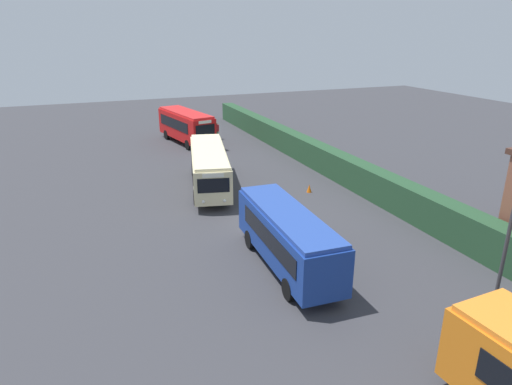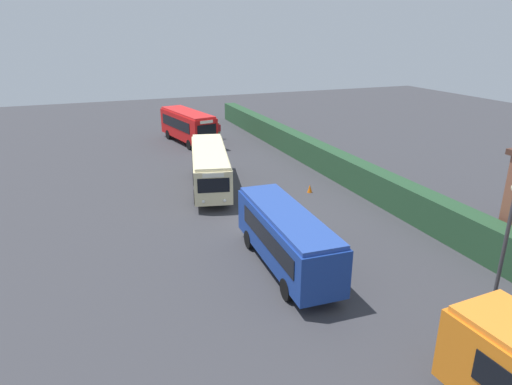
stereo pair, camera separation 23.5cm
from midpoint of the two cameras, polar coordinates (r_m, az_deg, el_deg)
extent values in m
plane|color=#38383D|center=(27.65, 1.33, -4.20)|extent=(112.20, 112.20, 0.00)
cube|color=red|center=(48.11, -8.44, 8.34)|extent=(9.14, 4.08, 2.56)
cube|color=red|center=(47.86, -8.52, 9.96)|extent=(8.85, 3.84, 0.20)
cube|color=black|center=(48.82, -7.27, 8.93)|extent=(6.78, 1.35, 1.03)
cube|color=black|center=(47.84, -9.97, 8.57)|extent=(6.78, 1.35, 1.03)
cube|color=black|center=(44.11, -6.05, 7.81)|extent=(0.42, 1.98, 1.08)
cube|color=silver|center=(43.95, -6.09, 8.82)|extent=(0.30, 1.33, 0.28)
cylinder|color=black|center=(46.44, -5.68, 6.36)|extent=(1.03, 0.46, 1.00)
cylinder|color=black|center=(45.51, -8.21, 5.97)|extent=(1.03, 0.46, 1.00)
cylinder|color=black|center=(51.28, -8.49, 7.53)|extent=(1.03, 0.46, 1.00)
cylinder|color=black|center=(50.43, -10.83, 7.18)|extent=(1.03, 0.46, 1.00)
sphere|color=silver|center=(44.67, -5.21, 6.36)|extent=(0.22, 0.22, 0.22)
sphere|color=silver|center=(44.09, -6.77, 6.12)|extent=(0.22, 0.22, 0.22)
cube|color=beige|center=(33.84, -5.64, 3.29)|extent=(10.70, 4.81, 2.25)
cube|color=#F8E8B2|center=(33.51, -5.71, 5.30)|extent=(10.35, 4.54, 0.20)
cube|color=black|center=(34.13, -3.56, 3.97)|extent=(7.91, 1.90, 0.90)
cube|color=black|center=(34.03, -7.80, 3.77)|extent=(7.91, 1.90, 0.90)
cube|color=black|center=(28.79, -5.13, 0.88)|extent=(0.51, 1.99, 0.95)
cube|color=silver|center=(28.58, -5.17, 2.16)|extent=(0.35, 1.34, 0.28)
cylinder|color=black|center=(31.22, -3.17, -0.35)|extent=(1.04, 0.50, 1.00)
cylinder|color=black|center=(31.12, -7.37, -0.56)|extent=(1.04, 0.50, 1.00)
cylinder|color=black|center=(37.32, -4.07, 3.04)|extent=(1.04, 0.50, 1.00)
cylinder|color=black|center=(37.24, -7.58, 2.88)|extent=(1.04, 0.50, 1.00)
sphere|color=silver|center=(29.17, -3.73, -1.01)|extent=(0.22, 0.22, 0.22)
sphere|color=silver|center=(29.11, -6.41, -1.14)|extent=(0.22, 0.22, 0.22)
cube|color=navy|center=(22.36, 4.12, -5.62)|extent=(8.67, 2.67, 2.25)
cube|color=#2747A0|center=(21.86, 4.20, -2.72)|extent=(8.41, 2.48, 0.20)
cube|color=black|center=(21.60, 1.58, -5.74)|extent=(6.69, 0.33, 0.90)
cube|color=black|center=(22.45, 7.19, -4.86)|extent=(6.69, 0.33, 0.90)
cube|color=black|center=(25.94, 0.44, -1.22)|extent=(0.12, 1.89, 0.94)
cube|color=silver|center=(25.70, 0.45, 0.19)|extent=(0.09, 1.27, 0.28)
cylinder|color=black|center=(24.77, -0.60, -5.92)|extent=(1.01, 0.32, 1.00)
cylinder|color=black|center=(25.44, 3.91, -5.24)|extent=(1.01, 0.32, 1.00)
cylinder|color=black|center=(20.41, 4.22, -12.06)|extent=(1.01, 0.32, 1.00)
cylinder|color=black|center=(21.22, 9.54, -10.95)|extent=(1.01, 0.32, 1.00)
sphere|color=silver|center=(26.16, -0.88, -3.50)|extent=(0.22, 0.22, 0.22)
sphere|color=silver|center=(26.54, 1.72, -3.15)|extent=(0.22, 0.22, 0.22)
cube|color=black|center=(17.09, 25.22, -14.78)|extent=(0.15, 2.03, 1.05)
cube|color=silver|center=(16.69, 25.61, -12.60)|extent=(0.11, 1.36, 0.28)
sphere|color=silver|center=(17.33, 23.01, -18.77)|extent=(0.22, 0.22, 0.22)
sphere|color=silver|center=(18.22, 26.09, -17.18)|extent=(0.22, 0.22, 0.22)
cube|color=#4C6B47|center=(49.74, -4.59, 7.20)|extent=(0.32, 0.35, 0.84)
cube|color=maroon|center=(49.57, -4.61, 8.09)|extent=(0.40, 0.50, 0.73)
sphere|color=brown|center=(49.48, -4.63, 8.64)|extent=(0.23, 0.23, 0.23)
cube|color=#25492C|center=(31.64, 16.61, 0.15)|extent=(68.10, 1.34, 2.10)
cone|color=orange|center=(33.35, 6.99, 0.50)|extent=(0.36, 0.36, 0.60)
cylinder|color=#38383D|center=(19.31, 28.69, -8.32)|extent=(0.14, 0.14, 5.91)
camera|label=1|loc=(0.12, -89.76, 0.09)|focal=31.77mm
camera|label=2|loc=(0.12, 90.24, -0.09)|focal=31.77mm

